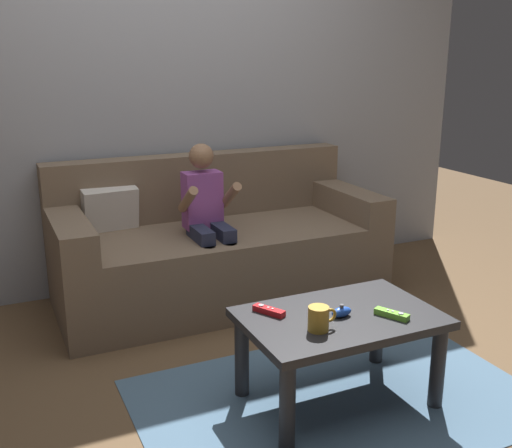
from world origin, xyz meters
The scene contains 10 objects.
ground_plane centered at (0.00, 0.00, 0.00)m, with size 8.51×8.51×0.00m, color brown.
wall_back centered at (0.00, 1.45, 1.25)m, with size 4.26×0.05×2.50m, color #999EA8.
couch centered at (0.18, 1.05, 0.29)m, with size 1.85×0.80×0.81m.
person_seated_on_couch centered at (0.07, 0.88, 0.54)m, with size 0.29×0.36×0.93m.
coffee_table centered at (0.22, -0.21, 0.32)m, with size 0.78×0.51×0.39m.
area_rug centered at (0.22, -0.21, 0.00)m, with size 1.63×1.07×0.01m, color slate.
game_remote_lime_near_edge centered at (0.40, -0.32, 0.40)m, with size 0.10×0.14×0.03m.
nunchuk_blue centered at (0.22, -0.23, 0.41)m, with size 0.09×0.05×0.05m.
game_remote_red_far_corner centered at (-0.03, -0.09, 0.40)m, with size 0.10×0.14×0.03m.
coffee_mug centered at (0.07, -0.30, 0.44)m, with size 0.12×0.08×0.09m.
Camera 1 is at (-1.02, -2.11, 1.40)m, focal length 42.54 mm.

